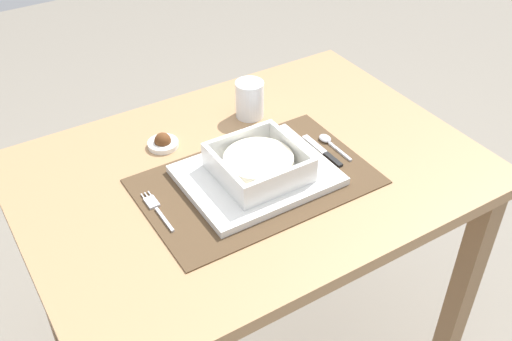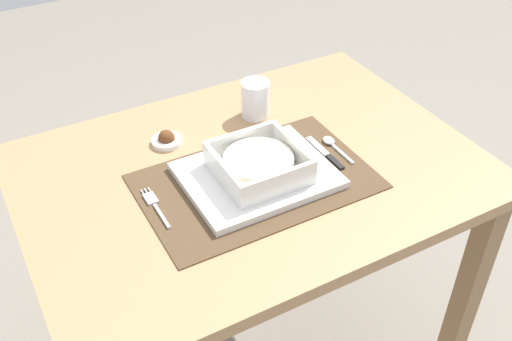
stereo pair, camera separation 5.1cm
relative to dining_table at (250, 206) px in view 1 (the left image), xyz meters
name	(u,v)px [view 1 (the left image)]	position (x,y,z in m)	size (l,w,h in m)	color
dining_table	(250,206)	(0.00, 0.00, 0.00)	(0.97, 0.70, 0.74)	#A37A51
placemat	(256,181)	(-0.02, -0.05, 0.11)	(0.48, 0.30, 0.00)	#4C3823
serving_plate	(257,175)	(-0.01, -0.04, 0.12)	(0.30, 0.24, 0.02)	white
porridge_bowl	(258,165)	(-0.01, -0.05, 0.15)	(0.17, 0.17, 0.06)	white
fork	(156,208)	(-0.23, -0.02, 0.12)	(0.02, 0.13, 0.00)	silver
spoon	(328,141)	(0.19, -0.02, 0.12)	(0.02, 0.11, 0.01)	silver
butter_knife	(325,152)	(0.16, -0.05, 0.12)	(0.01, 0.13, 0.01)	black
bread_knife	(318,158)	(0.14, -0.06, 0.12)	(0.01, 0.13, 0.01)	#59331E
drinking_glass	(250,101)	(0.11, 0.17, 0.15)	(0.07, 0.07, 0.09)	white
condiment_saucer	(163,142)	(-0.13, 0.17, 0.12)	(0.07, 0.07, 0.04)	white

